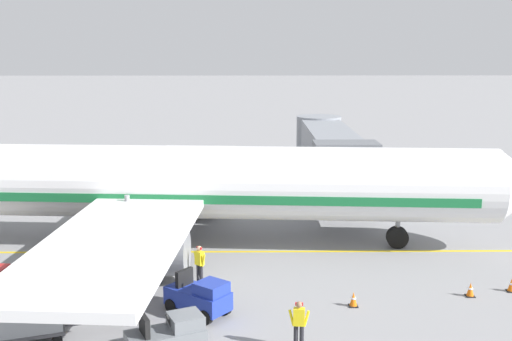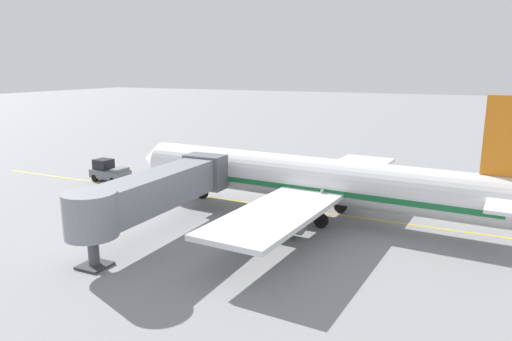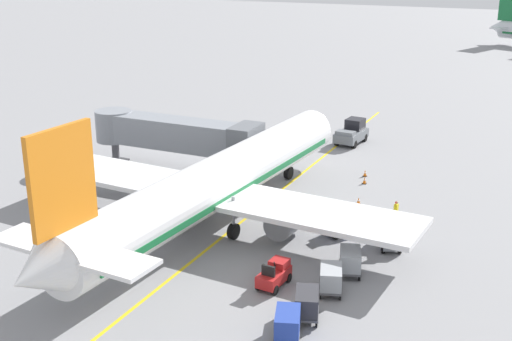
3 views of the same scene
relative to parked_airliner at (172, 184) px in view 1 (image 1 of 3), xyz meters
name	(u,v)px [view 1 (image 1 of 3)]	position (x,y,z in m)	size (l,w,h in m)	color
ground_plane	(156,252)	(1.36, -0.72, -3.19)	(400.00, 400.00, 0.00)	gray
gate_lead_in_line	(156,252)	(1.36, -0.72, -3.18)	(0.24, 80.00, 0.01)	gold
parked_airliner	(172,184)	(0.00, 0.00, 0.00)	(30.29, 37.35, 10.63)	white
jet_bridge	(329,149)	(-9.31, 9.19, 0.27)	(16.29, 3.50, 4.98)	gray
baggage_tug_trailing	(200,297)	(8.81, 2.05, -2.47)	(2.48, 2.71, 1.62)	#1E339E
baggage_tug_spare	(168,338)	(12.24, 1.31, -2.47)	(2.12, 2.77, 1.62)	slate
baggage_cart_front	(30,316)	(11.05, -3.58, -2.24)	(1.94, 2.97, 1.58)	#4C4C51
ground_crew_wing_walker	(200,262)	(5.62, 1.80, -2.23)	(0.57, 0.58, 1.69)	#232328
ground_crew_loader	(299,322)	(11.63, 5.61, -2.23)	(0.29, 0.73, 1.69)	#232328
safety_cone_nose_left	(470,290)	(7.17, 12.97, -2.90)	(0.36, 0.36, 0.59)	black
safety_cone_nose_right	(511,285)	(6.67, 14.87, -2.90)	(0.36, 0.36, 0.59)	black
safety_cone_wing_tip	(353,299)	(8.13, 8.03, -2.90)	(0.36, 0.36, 0.59)	black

